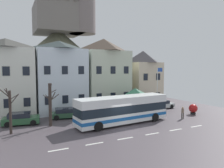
% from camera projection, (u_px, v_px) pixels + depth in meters
% --- Properties ---
extents(ground_plane, '(40.00, 60.00, 0.07)m').
position_uv_depth(ground_plane, '(124.00, 129.00, 21.95)').
color(ground_plane, '#50474D').
extents(townhouse_00, '(6.62, 5.12, 10.20)m').
position_uv_depth(townhouse_00, '(7.00, 78.00, 26.99)').
color(townhouse_00, silver).
rests_on(townhouse_00, ground_plane).
extents(townhouse_01, '(6.82, 6.75, 10.39)m').
position_uv_depth(townhouse_01, '(60.00, 76.00, 30.80)').
color(townhouse_01, silver).
rests_on(townhouse_01, ground_plane).
extents(townhouse_02, '(6.80, 6.72, 11.14)m').
position_uv_depth(townhouse_02, '(104.00, 73.00, 33.94)').
color(townhouse_02, beige).
rests_on(townhouse_02, ground_plane).
extents(townhouse_03, '(5.06, 5.23, 9.40)m').
position_uv_depth(townhouse_03, '(143.00, 78.00, 36.51)').
color(townhouse_03, beige).
rests_on(townhouse_03, ground_plane).
extents(hilltop_castle, '(37.28, 37.28, 23.27)m').
position_uv_depth(hilltop_castle, '(59.00, 60.00, 51.32)').
color(hilltop_castle, '#5E5F4A').
rests_on(hilltop_castle, ground_plane).
extents(transit_bus, '(11.45, 3.47, 3.14)m').
position_uv_depth(transit_bus, '(123.00, 110.00, 23.81)').
color(transit_bus, white).
rests_on(transit_bus, ground_plane).
extents(bus_shelter, '(3.60, 3.60, 3.57)m').
position_uv_depth(bus_shelter, '(135.00, 92.00, 29.15)').
color(bus_shelter, '#473D33').
rests_on(bus_shelter, ground_plane).
extents(parked_car_00, '(4.35, 2.10, 1.38)m').
position_uv_depth(parked_car_00, '(137.00, 107.00, 30.66)').
color(parked_car_00, navy).
rests_on(parked_car_00, ground_plane).
extents(parked_car_01, '(4.13, 2.45, 1.35)m').
position_uv_depth(parked_car_01, '(21.00, 119.00, 23.43)').
color(parked_car_01, '#2C5B37').
rests_on(parked_car_01, ground_plane).
extents(parked_car_02, '(3.96, 2.07, 1.28)m').
position_uv_depth(parked_car_02, '(161.00, 104.00, 33.00)').
color(parked_car_02, silver).
rests_on(parked_car_02, ground_plane).
extents(parked_car_03, '(4.46, 2.42, 1.28)m').
position_uv_depth(parked_car_03, '(67.00, 113.00, 26.55)').
color(parked_car_03, '#2C5337').
rests_on(parked_car_03, ground_plane).
extents(pedestrian_00, '(0.32, 0.31, 1.56)m').
position_uv_depth(pedestrian_00, '(183.00, 112.00, 26.03)').
color(pedestrian_00, '#38332D').
rests_on(pedestrian_00, ground_plane).
extents(pedestrian_01, '(0.33, 0.31, 1.59)m').
position_uv_depth(pedestrian_01, '(144.00, 110.00, 27.37)').
color(pedestrian_01, '#38332D').
rests_on(pedestrian_01, ground_plane).
extents(public_bench, '(1.70, 0.48, 0.87)m').
position_uv_depth(public_bench, '(137.00, 107.00, 31.88)').
color(public_bench, '#33473D').
rests_on(public_bench, ground_plane).
extents(flagpole, '(0.95, 0.10, 6.48)m').
position_uv_depth(flagpole, '(158.00, 86.00, 30.82)').
color(flagpole, silver).
rests_on(flagpole, ground_plane).
extents(harbour_buoy, '(1.17, 1.17, 1.42)m').
position_uv_depth(harbour_buoy, '(193.00, 109.00, 28.63)').
color(harbour_buoy, black).
rests_on(harbour_buoy, ground_plane).
extents(bare_tree_01, '(1.70, 1.57, 4.78)m').
position_uv_depth(bare_tree_01, '(50.00, 104.00, 22.65)').
color(bare_tree_01, '#382D28').
rests_on(bare_tree_01, ground_plane).
extents(bare_tree_02, '(1.68, 0.92, 4.53)m').
position_uv_depth(bare_tree_02, '(10.00, 110.00, 19.90)').
color(bare_tree_02, '#382D28').
rests_on(bare_tree_02, ground_plane).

